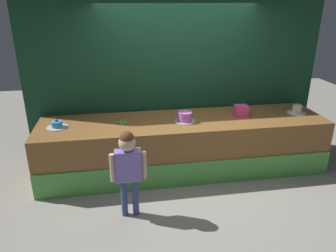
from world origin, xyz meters
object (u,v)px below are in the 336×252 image
Objects in this scene: child_figure at (128,163)px; cake_center at (185,117)px; pink_box at (241,110)px; donut at (123,123)px; cake_right at (297,110)px; cake_left at (57,125)px.

child_figure is 1.35m from cake_center.
donut is (-1.86, -0.05, -0.07)m from pink_box.
cake_center is at bearing 47.40° from child_figure.
pink_box is at bearing 177.22° from cake_right.
donut is at bearing 91.33° from child_figure.
pink_box is 2.79m from cake_left.
child_figure is 2.96m from cake_right.
child_figure is 5.74× the size of pink_box.
donut is at bearing -179.99° from cake_right.
child_figure is at bearing -149.21° from pink_box.
cake_center is 1.86m from cake_right.
cake_left is at bearing 132.34° from child_figure.
cake_center is 1.09× the size of cake_right.
cake_left is 3.72m from cake_right.
cake_left is (-2.79, -0.05, -0.05)m from pink_box.
cake_center is at bearing -173.33° from pink_box.
cake_right reaches higher than pink_box.
donut is 2.79m from cake_right.
cake_center is at bearing -3.87° from donut.
cake_right is (3.72, 0.00, 0.02)m from cake_left.
donut is 0.93m from cake_left.
cake_center is (1.86, -0.06, 0.03)m from cake_left.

